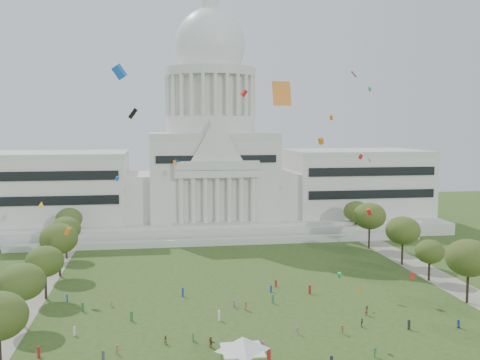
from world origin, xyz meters
TOP-DOWN VIEW (x-y plane):
  - ground at (0.00, 0.00)m, footprint 400.00×400.00m
  - capitol at (0.00, 113.59)m, footprint 160.00×64.50m
  - path_left at (-48.00, 30.00)m, footprint 8.00×160.00m
  - path_right at (48.00, 30.00)m, footprint 8.00×160.00m
  - row_tree_l_2 at (-45.04, 17.30)m, footprint 8.42×8.42m
  - row_tree_r_2 at (44.17, 17.44)m, footprint 9.55×9.55m
  - row_tree_l_3 at (-44.09, 33.92)m, footprint 8.12×8.12m
  - row_tree_r_3 at (44.40, 34.48)m, footprint 7.01×7.01m
  - row_tree_l_4 at (-44.08, 52.42)m, footprint 9.29×9.29m
  - row_tree_r_4 at (44.76, 50.04)m, footprint 9.19×9.19m
  - row_tree_l_5 at (-45.22, 71.01)m, footprint 8.33×8.33m
  - row_tree_r_5 at (43.49, 70.19)m, footprint 9.82×9.82m
  - row_tree_l_6 at (-46.87, 89.14)m, footprint 8.19×8.19m
  - row_tree_r_6 at (45.96, 88.13)m, footprint 8.42×8.42m
  - event_tent at (-7.58, -6.30)m, footprint 8.89×8.89m
  - person_0 at (34.54, 4.14)m, footprint 0.78×0.92m
  - person_2 at (20.38, 13.16)m, footprint 1.06×0.80m
  - person_3 at (12.28, 4.60)m, footprint 0.89×1.27m
  - person_4 at (4.28, 5.61)m, footprint 0.75×1.16m
  - person_5 at (-11.63, 2.09)m, footprint 1.51×1.86m
  - person_8 at (-19.18, 4.68)m, footprint 0.89×0.78m
  - person_9 at (14.20, -6.02)m, footprint 1.23×1.21m
  - person_10 at (17.02, 7.25)m, footprint 0.76×1.10m
  - distant_crowd at (-11.76, 14.24)m, footprint 65.09×43.49m
  - kite_swarm at (-2.05, 6.36)m, footprint 88.25×107.89m

SIDE VIEW (x-z plane):
  - ground at x=0.00m, z-range 0.00..0.00m
  - path_left at x=-48.00m, z-range 0.00..0.04m
  - path_right at x=48.00m, z-range 0.00..0.04m
  - person_8 at x=-19.18m, z-range 0.00..1.56m
  - person_0 at x=34.54m, z-range 0.00..1.59m
  - person_10 at x=17.02m, z-range 0.00..1.71m
  - person_9 at x=14.20m, z-range 0.00..1.76m
  - distant_crowd at x=-11.76m, z-range -0.09..1.85m
  - person_3 at x=12.28m, z-range 0.00..1.78m
  - person_4 at x=4.28m, z-range 0.00..1.84m
  - person_5 at x=-11.63m, z-range 0.00..1.89m
  - person_2 at x=20.38m, z-range 0.00..1.95m
  - event_tent at x=-7.58m, z-range 1.37..6.34m
  - row_tree_r_3 at x=44.40m, z-range 2.09..12.07m
  - row_tree_l_3 at x=-44.09m, z-range 2.43..13.98m
  - row_tree_l_6 at x=-46.87m, z-range 2.45..14.09m
  - row_tree_l_5 at x=-45.22m, z-range 2.49..14.34m
  - row_tree_r_6 at x=45.96m, z-range 2.52..14.49m
  - row_tree_l_2 at x=-45.04m, z-range 2.52..14.49m
  - row_tree_r_4 at x=44.76m, z-range 2.76..15.82m
  - row_tree_l_4 at x=-44.08m, z-range 2.79..16.00m
  - row_tree_r_2 at x=44.17m, z-range 2.87..16.45m
  - row_tree_r_5 at x=43.49m, z-range 2.95..16.91m
  - capitol at x=0.00m, z-range -23.35..67.95m
  - kite_swarm at x=-2.05m, z-range -1.64..62.54m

